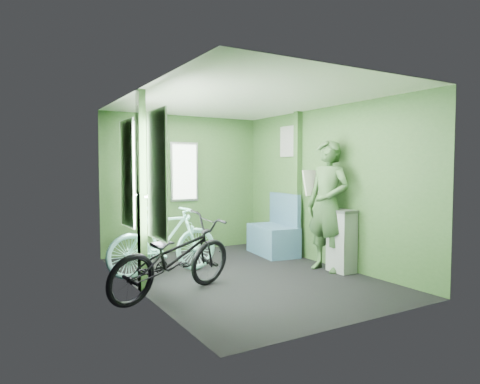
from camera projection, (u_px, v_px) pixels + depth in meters
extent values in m
plane|color=black|center=(244.00, 276.00, 5.63)|extent=(4.00, 4.00, 0.00)
cube|color=silver|center=(244.00, 99.00, 5.50)|extent=(2.80, 4.00, 0.02)
cube|color=#325427|center=(184.00, 184.00, 7.29)|extent=(2.80, 0.02, 2.30)
cube|color=#325427|center=(358.00, 198.00, 3.84)|extent=(2.80, 0.02, 2.30)
cube|color=#325427|center=(138.00, 192.00, 4.86)|extent=(0.02, 4.00, 2.30)
cube|color=#325427|center=(326.00, 186.00, 6.27)|extent=(0.02, 4.00, 2.30)
cube|color=#325427|center=(142.00, 192.00, 4.88)|extent=(0.08, 0.12, 2.30)
cube|color=silver|center=(158.00, 175.00, 4.39)|extent=(0.02, 0.56, 1.34)
cube|color=silver|center=(128.00, 173.00, 5.34)|extent=(0.02, 0.56, 1.34)
cube|color=white|center=(159.00, 123.00, 4.37)|extent=(0.00, 0.12, 0.12)
cube|color=white|center=(129.00, 131.00, 5.32)|extent=(0.00, 0.12, 0.12)
cylinder|color=silver|center=(148.00, 196.00, 4.91)|extent=(0.03, 0.40, 0.03)
cube|color=#325427|center=(298.00, 185.00, 6.76)|extent=(0.10, 0.10, 2.30)
cube|color=white|center=(288.00, 141.00, 6.99)|extent=(0.02, 0.40, 0.50)
cube|color=silver|center=(185.00, 172.00, 7.24)|extent=(0.50, 0.02, 1.00)
imported|color=black|center=(175.00, 296.00, 4.74)|extent=(1.83, 1.23, 0.97)
imported|color=#87D9CE|center=(164.00, 275.00, 5.67)|extent=(1.55, 0.52, 0.94)
imported|color=#36562F|center=(328.00, 206.00, 5.87)|extent=(0.55, 0.73, 1.80)
cube|color=silver|center=(311.00, 183.00, 6.08)|extent=(0.30, 0.15, 0.36)
cube|color=gray|center=(342.00, 241.00, 5.82)|extent=(0.25, 0.35, 0.85)
cube|color=#2A4358|center=(273.00, 240.00, 7.00)|extent=(0.64, 1.00, 0.47)
cube|color=#2A4358|center=(284.00, 209.00, 7.08)|extent=(0.18, 0.94, 0.52)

